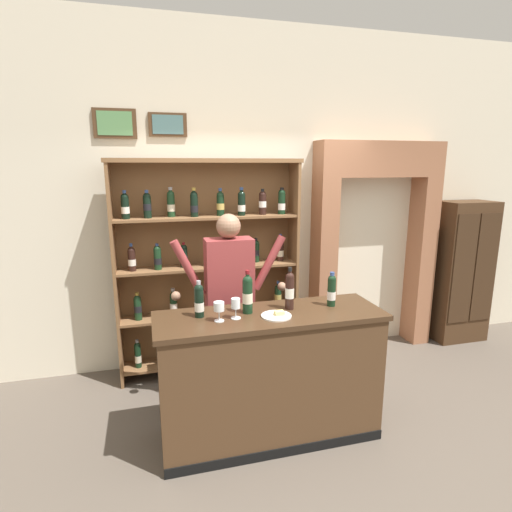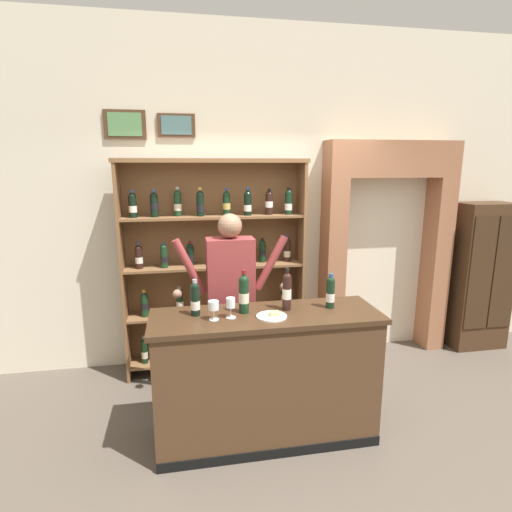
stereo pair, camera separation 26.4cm
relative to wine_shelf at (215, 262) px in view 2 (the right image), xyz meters
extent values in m
cube|color=brown|center=(0.45, -1.24, -1.19)|extent=(14.00, 14.00, 0.02)
cube|color=beige|center=(0.45, 0.33, 0.61)|extent=(12.00, 0.16, 3.57)
cube|color=#4C331E|center=(-0.83, 0.23, 1.36)|extent=(0.40, 0.02, 0.28)
cube|color=#5B9259|center=(-0.83, 0.22, 1.36)|extent=(0.32, 0.01, 0.22)
cube|color=#4C331E|center=(-0.33, 0.23, 1.36)|extent=(0.37, 0.02, 0.23)
cube|color=slate|center=(-0.33, 0.22, 1.36)|extent=(0.30, 0.01, 0.18)
cube|color=brown|center=(-0.91, -0.04, -0.07)|extent=(0.03, 0.31, 2.21)
cube|color=brown|center=(0.90, -0.04, -0.07)|extent=(0.03, 0.31, 2.21)
cube|color=brown|center=(0.00, 0.11, -0.07)|extent=(1.84, 0.02, 2.21)
cube|color=brown|center=(0.00, -0.04, -1.04)|extent=(1.78, 0.29, 0.03)
cylinder|color=black|center=(-0.75, -0.07, -0.91)|extent=(0.06, 0.06, 0.23)
sphere|color=black|center=(-0.75, -0.07, -0.79)|extent=(0.06, 0.06, 0.06)
cylinder|color=black|center=(-0.75, -0.07, -0.77)|extent=(0.03, 0.03, 0.07)
cylinder|color=#99999E|center=(-0.75, -0.07, -0.74)|extent=(0.03, 0.03, 0.03)
cylinder|color=beige|center=(-0.75, -0.07, -0.94)|extent=(0.07, 0.07, 0.07)
cylinder|color=#19381E|center=(-0.53, -0.04, -0.91)|extent=(0.06, 0.06, 0.22)
sphere|color=#19381E|center=(-0.53, -0.04, -0.80)|extent=(0.06, 0.06, 0.06)
cylinder|color=#19381E|center=(-0.53, -0.04, -0.77)|extent=(0.03, 0.03, 0.07)
cylinder|color=#99999E|center=(-0.53, -0.04, -0.74)|extent=(0.03, 0.03, 0.03)
cylinder|color=silver|center=(-0.53, -0.04, -0.93)|extent=(0.07, 0.07, 0.07)
cylinder|color=black|center=(-0.23, -0.02, -0.91)|extent=(0.06, 0.06, 0.23)
sphere|color=black|center=(-0.23, -0.02, -0.79)|extent=(0.06, 0.06, 0.06)
cylinder|color=black|center=(-0.23, -0.02, -0.77)|extent=(0.03, 0.03, 0.06)
cylinder|color=navy|center=(-0.23, -0.02, -0.74)|extent=(0.03, 0.03, 0.03)
cylinder|color=black|center=(-0.23, -0.02, -0.94)|extent=(0.07, 0.07, 0.07)
cylinder|color=black|center=(0.03, -0.05, -0.91)|extent=(0.06, 0.06, 0.24)
sphere|color=black|center=(0.03, -0.05, -0.78)|extent=(0.06, 0.06, 0.06)
cylinder|color=black|center=(0.03, -0.05, -0.75)|extent=(0.02, 0.02, 0.08)
cylinder|color=black|center=(0.03, -0.05, -0.72)|extent=(0.03, 0.03, 0.03)
cylinder|color=tan|center=(0.03, -0.05, -0.92)|extent=(0.07, 0.07, 0.08)
cylinder|color=black|center=(0.24, -0.04, -0.91)|extent=(0.06, 0.06, 0.23)
sphere|color=black|center=(0.24, -0.04, -0.79)|extent=(0.06, 0.06, 0.06)
cylinder|color=black|center=(0.24, -0.04, -0.77)|extent=(0.02, 0.02, 0.06)
cylinder|color=maroon|center=(0.24, -0.04, -0.75)|extent=(0.03, 0.03, 0.03)
cylinder|color=beige|center=(0.24, -0.04, -0.93)|extent=(0.07, 0.07, 0.07)
cylinder|color=black|center=(0.49, -0.05, -0.91)|extent=(0.06, 0.06, 0.23)
sphere|color=black|center=(0.49, -0.05, -0.79)|extent=(0.06, 0.06, 0.06)
cylinder|color=black|center=(0.49, -0.05, -0.75)|extent=(0.03, 0.03, 0.08)
cylinder|color=black|center=(0.49, -0.05, -0.72)|extent=(0.03, 0.03, 0.03)
cylinder|color=silver|center=(0.49, -0.05, -0.92)|extent=(0.07, 0.07, 0.07)
cylinder|color=#19381E|center=(0.78, -0.04, -0.91)|extent=(0.06, 0.06, 0.23)
sphere|color=#19381E|center=(0.78, -0.04, -0.79)|extent=(0.06, 0.06, 0.06)
cylinder|color=#19381E|center=(0.78, -0.04, -0.76)|extent=(0.03, 0.03, 0.07)
cylinder|color=#99999E|center=(0.78, -0.04, -0.74)|extent=(0.03, 0.03, 0.03)
cylinder|color=silver|center=(0.78, -0.04, -0.92)|extent=(0.07, 0.07, 0.07)
cube|color=brown|center=(0.00, -0.04, -0.53)|extent=(1.78, 0.29, 0.02)
cylinder|color=#19381E|center=(-0.72, -0.06, -0.42)|extent=(0.07, 0.07, 0.21)
sphere|color=#19381E|center=(-0.72, -0.06, -0.31)|extent=(0.07, 0.07, 0.07)
cylinder|color=#19381E|center=(-0.72, -0.06, -0.28)|extent=(0.03, 0.03, 0.07)
cylinder|color=#B79338|center=(-0.72, -0.06, -0.26)|extent=(0.04, 0.04, 0.03)
cylinder|color=black|center=(-0.72, -0.06, -0.41)|extent=(0.07, 0.07, 0.07)
cylinder|color=black|center=(-0.37, -0.02, -0.42)|extent=(0.07, 0.07, 0.20)
sphere|color=black|center=(-0.37, -0.02, -0.32)|extent=(0.07, 0.07, 0.07)
cylinder|color=black|center=(-0.37, -0.02, -0.28)|extent=(0.03, 0.03, 0.08)
cylinder|color=#99999E|center=(-0.37, -0.02, -0.25)|extent=(0.04, 0.04, 0.03)
cylinder|color=silver|center=(-0.37, -0.02, -0.43)|extent=(0.07, 0.07, 0.06)
cylinder|color=black|center=(0.03, -0.02, -0.42)|extent=(0.07, 0.07, 0.20)
sphere|color=black|center=(0.03, -0.02, -0.32)|extent=(0.07, 0.07, 0.07)
cylinder|color=black|center=(0.03, -0.02, -0.29)|extent=(0.03, 0.03, 0.07)
cylinder|color=#99999E|center=(0.03, -0.02, -0.27)|extent=(0.03, 0.03, 0.03)
cylinder|color=beige|center=(0.03, -0.02, -0.45)|extent=(0.07, 0.07, 0.06)
cylinder|color=black|center=(0.38, -0.04, -0.42)|extent=(0.07, 0.07, 0.20)
sphere|color=black|center=(0.38, -0.04, -0.31)|extent=(0.07, 0.07, 0.07)
cylinder|color=black|center=(0.38, -0.04, -0.29)|extent=(0.03, 0.03, 0.06)
cylinder|color=maroon|center=(0.38, -0.04, -0.27)|extent=(0.03, 0.03, 0.03)
cylinder|color=silver|center=(0.38, -0.04, -0.43)|extent=(0.07, 0.07, 0.07)
cylinder|color=black|center=(0.73, -0.06, -0.42)|extent=(0.07, 0.07, 0.21)
sphere|color=black|center=(0.73, -0.06, -0.31)|extent=(0.07, 0.07, 0.07)
cylinder|color=black|center=(0.73, -0.06, -0.28)|extent=(0.03, 0.03, 0.08)
cylinder|color=navy|center=(0.73, -0.06, -0.25)|extent=(0.03, 0.03, 0.03)
cylinder|color=tan|center=(0.73, -0.06, -0.41)|extent=(0.07, 0.07, 0.07)
cube|color=brown|center=(0.00, -0.04, -0.03)|extent=(1.78, 0.29, 0.02)
cylinder|color=black|center=(-0.74, -0.06, 0.08)|extent=(0.07, 0.07, 0.19)
sphere|color=black|center=(-0.74, -0.06, 0.18)|extent=(0.07, 0.07, 0.07)
cylinder|color=black|center=(-0.74, -0.06, 0.21)|extent=(0.03, 0.03, 0.07)
cylinder|color=navy|center=(-0.74, -0.06, 0.24)|extent=(0.03, 0.03, 0.03)
cylinder|color=silver|center=(-0.74, -0.06, 0.07)|extent=(0.07, 0.07, 0.06)
cylinder|color=#19381E|center=(-0.50, -0.07, 0.08)|extent=(0.07, 0.07, 0.20)
sphere|color=#19381E|center=(-0.50, -0.07, 0.18)|extent=(0.07, 0.07, 0.07)
cylinder|color=#19381E|center=(-0.50, -0.07, 0.21)|extent=(0.03, 0.03, 0.06)
cylinder|color=navy|center=(-0.50, -0.07, 0.22)|extent=(0.03, 0.03, 0.03)
cylinder|color=black|center=(-0.50, -0.07, 0.06)|extent=(0.07, 0.07, 0.06)
cylinder|color=black|center=(-0.25, -0.04, 0.08)|extent=(0.07, 0.07, 0.19)
sphere|color=black|center=(-0.25, -0.04, 0.18)|extent=(0.07, 0.07, 0.07)
cylinder|color=black|center=(-0.25, -0.04, 0.20)|extent=(0.03, 0.03, 0.06)
cylinder|color=maroon|center=(-0.25, -0.04, 0.22)|extent=(0.03, 0.03, 0.03)
cylinder|color=black|center=(-0.25, -0.04, 0.07)|extent=(0.07, 0.07, 0.06)
cylinder|color=black|center=(0.01, -0.08, 0.08)|extent=(0.07, 0.07, 0.20)
sphere|color=black|center=(0.01, -0.08, 0.19)|extent=(0.07, 0.07, 0.07)
cylinder|color=black|center=(0.01, -0.08, 0.21)|extent=(0.03, 0.03, 0.06)
cylinder|color=black|center=(0.01, -0.08, 0.23)|extent=(0.03, 0.03, 0.03)
cylinder|color=silver|center=(0.01, -0.08, 0.07)|extent=(0.07, 0.07, 0.06)
cylinder|color=#19381E|center=(0.27, -0.06, 0.08)|extent=(0.07, 0.07, 0.20)
sphere|color=#19381E|center=(0.27, -0.06, 0.19)|extent=(0.07, 0.07, 0.07)
cylinder|color=#19381E|center=(0.27, -0.06, 0.22)|extent=(0.03, 0.03, 0.08)
cylinder|color=black|center=(0.27, -0.06, 0.25)|extent=(0.04, 0.04, 0.03)
cylinder|color=black|center=(0.27, -0.06, 0.06)|extent=(0.07, 0.07, 0.06)
cylinder|color=black|center=(0.50, 0.00, 0.08)|extent=(0.07, 0.07, 0.19)
sphere|color=black|center=(0.50, 0.00, 0.18)|extent=(0.07, 0.07, 0.07)
cylinder|color=black|center=(0.50, 0.00, 0.20)|extent=(0.03, 0.03, 0.06)
cylinder|color=black|center=(0.50, 0.00, 0.22)|extent=(0.03, 0.03, 0.03)
cylinder|color=black|center=(0.50, 0.00, 0.08)|extent=(0.07, 0.07, 0.06)
cylinder|color=black|center=(0.76, -0.03, 0.08)|extent=(0.07, 0.07, 0.20)
sphere|color=black|center=(0.76, -0.03, 0.19)|extent=(0.07, 0.07, 0.07)
cylinder|color=black|center=(0.76, -0.03, 0.22)|extent=(0.03, 0.03, 0.08)
cylinder|color=navy|center=(0.76, -0.03, 0.26)|extent=(0.03, 0.03, 0.03)
cylinder|color=beige|center=(0.76, -0.03, 0.06)|extent=(0.07, 0.07, 0.06)
cube|color=brown|center=(0.00, -0.04, 0.47)|extent=(1.78, 0.29, 0.02)
cylinder|color=black|center=(-0.77, -0.07, 0.58)|extent=(0.07, 0.07, 0.19)
sphere|color=black|center=(-0.77, -0.07, 0.68)|extent=(0.07, 0.07, 0.07)
cylinder|color=black|center=(-0.77, -0.07, 0.71)|extent=(0.03, 0.03, 0.07)
cylinder|color=navy|center=(-0.77, -0.07, 0.74)|extent=(0.03, 0.03, 0.03)
cylinder|color=silver|center=(-0.77, -0.07, 0.57)|extent=(0.08, 0.08, 0.06)
cylinder|color=black|center=(-0.57, -0.05, 0.58)|extent=(0.07, 0.07, 0.20)
sphere|color=black|center=(-0.57, -0.05, 0.69)|extent=(0.07, 0.07, 0.07)
cylinder|color=black|center=(-0.57, -0.05, 0.71)|extent=(0.03, 0.03, 0.06)
cylinder|color=navy|center=(-0.57, -0.05, 0.74)|extent=(0.03, 0.03, 0.03)
cylinder|color=black|center=(-0.57, -0.05, 0.59)|extent=(0.08, 0.08, 0.06)
cylinder|color=#19381E|center=(-0.35, 0.00, 0.59)|extent=(0.07, 0.07, 0.21)
sphere|color=#19381E|center=(-0.35, 0.00, 0.70)|extent=(0.07, 0.07, 0.07)
cylinder|color=#19381E|center=(-0.35, 0.00, 0.73)|extent=(0.03, 0.03, 0.07)
cylinder|color=#99999E|center=(-0.35, 0.00, 0.75)|extent=(0.04, 0.04, 0.03)
cylinder|color=beige|center=(-0.35, 0.00, 0.57)|extent=(0.08, 0.08, 0.07)
cylinder|color=black|center=(-0.13, -0.06, 0.59)|extent=(0.07, 0.07, 0.20)
sphere|color=black|center=(-0.13, -0.06, 0.69)|extent=(0.07, 0.07, 0.07)
cylinder|color=black|center=(-0.13, -0.06, 0.72)|extent=(0.03, 0.03, 0.07)
cylinder|color=#B79338|center=(-0.13, -0.06, 0.75)|extent=(0.04, 0.04, 0.03)
cylinder|color=black|center=(-0.13, -0.06, 0.56)|extent=(0.08, 0.08, 0.06)
cylinder|color=black|center=(0.13, -0.04, 0.58)|extent=(0.07, 0.07, 0.19)
sphere|color=black|center=(0.13, -0.04, 0.68)|extent=(0.07, 0.07, 0.07)
cylinder|color=black|center=(0.13, -0.04, 0.71)|extent=(0.03, 0.03, 0.07)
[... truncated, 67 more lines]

